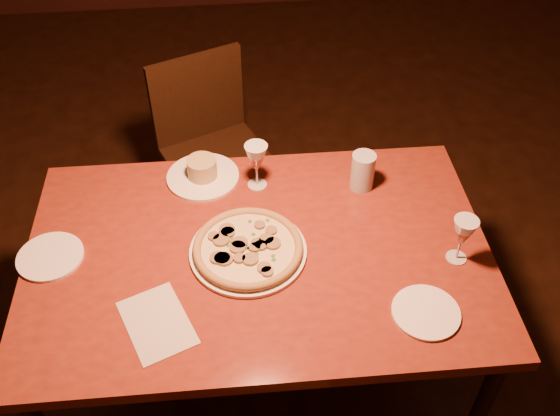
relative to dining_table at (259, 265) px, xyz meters
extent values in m
cube|color=maroon|center=(0.00, 0.00, 0.05)|extent=(1.42, 0.93, 0.04)
cylinder|color=black|center=(-0.64, 0.40, -0.33)|extent=(0.05, 0.05, 0.72)
cylinder|color=black|center=(0.65, 0.38, -0.33)|extent=(0.05, 0.05, 0.72)
cube|color=black|center=(-0.11, 0.82, -0.25)|extent=(0.54, 0.54, 0.04)
cube|color=black|center=(-0.19, 0.99, -0.03)|extent=(0.39, 0.19, 0.39)
cylinder|color=black|center=(-0.20, 0.60, -0.48)|extent=(0.04, 0.04, 0.42)
cylinder|color=black|center=(-0.33, 0.91, -0.48)|extent=(0.04, 0.04, 0.42)
cylinder|color=black|center=(0.11, 0.73, -0.48)|extent=(0.04, 0.04, 0.42)
cylinder|color=black|center=(-0.02, 1.04, -0.48)|extent=(0.04, 0.04, 0.42)
cylinder|color=white|center=(-0.03, -0.01, 0.07)|extent=(0.36, 0.36, 0.01)
cylinder|color=beige|center=(-0.03, -0.01, 0.09)|extent=(0.32, 0.32, 0.01)
torus|color=tan|center=(-0.03, -0.01, 0.09)|extent=(0.33, 0.33, 0.03)
cylinder|color=white|center=(-0.16, 0.35, 0.07)|extent=(0.25, 0.25, 0.01)
cylinder|color=tan|center=(-0.16, 0.35, 0.11)|extent=(0.10, 0.10, 0.07)
cylinder|color=#ADB5BD|center=(0.37, 0.26, 0.13)|extent=(0.08, 0.08, 0.13)
cylinder|color=white|center=(-0.62, 0.04, 0.07)|extent=(0.20, 0.20, 0.01)
cylinder|color=white|center=(0.44, -0.28, 0.07)|extent=(0.19, 0.19, 0.01)
cube|color=beige|center=(-0.30, -0.24, 0.07)|extent=(0.24, 0.28, 0.00)
camera|label=1|loc=(-0.06, -1.27, 1.48)|focal=40.00mm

